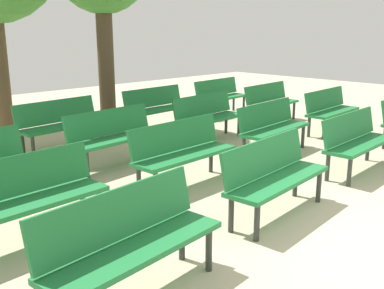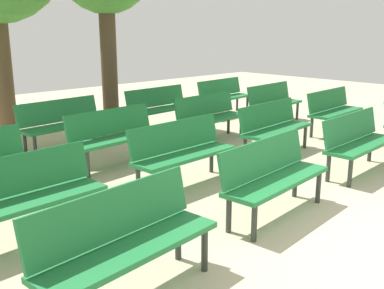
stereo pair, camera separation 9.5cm
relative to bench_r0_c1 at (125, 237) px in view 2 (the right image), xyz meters
name	(u,v)px [view 2 (the right image)]	position (x,y,z in m)	size (l,w,h in m)	color
bench_r0_c1	(125,237)	(0.00, 0.00, 0.00)	(1.63, 0.61, 0.87)	#1E7238
bench_r0_c2	(272,173)	(2.16, 0.17, 0.00)	(1.63, 0.61, 0.87)	#1E7238
bench_r0_c3	(358,139)	(4.39, 0.26, 0.00)	(1.62, 0.54, 0.87)	#1E7238
bench_r1_c1	(24,193)	(-0.15, 1.50, 0.00)	(1.62, 0.54, 0.87)	#1E7238
bench_r1_c2	(182,149)	(2.13, 1.65, 0.00)	(1.61, 0.53, 0.87)	#1E7238
bench_r1_c3	(273,125)	(4.33, 1.74, 0.00)	(1.63, 0.60, 0.87)	#1E7238
bench_r1_c4	(333,108)	(6.56, 1.88, 0.00)	(1.62, 0.57, 0.87)	#1E7238
bench_r2_c2	(115,133)	(2.01, 3.07, 0.00)	(1.63, 0.60, 0.87)	#1E7238
bench_r2_c3	(210,115)	(4.23, 3.15, 0.00)	(1.63, 0.59, 0.87)	#1E7238
bench_r2_c4	(273,101)	(6.47, 3.32, 0.00)	(1.63, 0.60, 0.87)	#1E7238
bench_r3_c2	(63,121)	(1.90, 4.51, 0.00)	(1.63, 0.61, 0.87)	#1E7238
bench_r3_c3	(160,105)	(4.21, 4.61, 0.00)	(1.62, 0.57, 0.87)	#1E7238
bench_r3_c4	(224,95)	(6.38, 4.75, 0.00)	(1.63, 0.61, 0.87)	#1E7238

